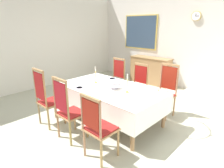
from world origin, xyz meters
TOP-DOWN VIEW (x-y plane):
  - ground at (0.00, 0.00)m, footprint 6.41×5.99m
  - back_wall at (0.00, 3.03)m, footprint 6.41×0.08m
  - left_wall at (-3.25, 0.00)m, footprint 0.08×5.99m
  - dining_table at (0.00, -0.20)m, footprint 2.18×1.21m
  - tablecloth at (0.00, -0.20)m, footprint 2.20×1.23m
  - chair_south_a at (-0.76, -1.21)m, footprint 0.44×0.42m
  - chair_north_a at (-0.76, 0.82)m, footprint 0.44×0.42m
  - chair_south_b at (-0.04, -1.21)m, footprint 0.44×0.42m
  - chair_north_b at (-0.04, 0.81)m, footprint 0.44×0.42m
  - chair_south_c at (0.72, -1.20)m, footprint 0.44×0.42m
  - chair_north_c at (0.72, 0.82)m, footprint 0.44×0.42m
  - soup_tureen at (0.12, -0.20)m, footprint 0.26×0.26m
  - candlestick_west at (-0.45, -0.20)m, footprint 0.07×0.07m
  - candlestick_east at (0.45, -0.20)m, footprint 0.07×0.07m
  - bowl_near_left at (0.72, 0.30)m, footprint 0.17×0.17m
  - bowl_near_right at (-0.39, -0.68)m, footprint 0.15×0.15m
  - bowl_far_left at (-0.36, 0.24)m, footprint 0.15×0.15m
  - spoon_primary at (0.83, 0.33)m, footprint 0.06×0.17m
  - spoon_secondary at (-0.50, -0.66)m, footprint 0.05×0.18m
  - sideboard at (-0.87, 2.72)m, footprint 1.44×0.48m
  - mounted_clock at (0.38, 2.96)m, footprint 0.27×0.06m
  - framed_painting at (-1.53, 2.97)m, footprint 1.35×0.05m

SIDE VIEW (x-z plane):
  - ground at x=0.00m, z-range -0.04..0.00m
  - sideboard at x=-0.87m, z-range 0.00..0.91m
  - chair_south_c at x=0.72m, z-range 0.02..1.08m
  - chair_north_b at x=-0.04m, z-range 0.02..1.09m
  - chair_north_a at x=-0.76m, z-range 0.01..1.13m
  - chair_south_b at x=-0.04m, z-range 0.01..1.17m
  - chair_north_c at x=0.72m, z-range 0.01..1.17m
  - chair_south_a at x=-0.76m, z-range 0.00..1.20m
  - tablecloth at x=0.00m, z-range 0.43..0.84m
  - dining_table at x=0.00m, z-range 0.30..1.04m
  - spoon_primary at x=0.83m, z-range 0.74..0.75m
  - spoon_secondary at x=-0.50m, z-range 0.74..0.75m
  - bowl_near_right at x=-0.39m, z-range 0.74..0.77m
  - bowl_near_left at x=0.72m, z-range 0.75..0.78m
  - bowl_far_left at x=-0.36m, z-range 0.75..0.78m
  - soup_tureen at x=0.12m, z-range 0.74..0.95m
  - candlestick_east at x=0.45m, z-range 0.71..1.07m
  - candlestick_west at x=-0.45m, z-range 0.71..1.08m
  - back_wall at x=0.00m, z-range 0.00..3.19m
  - left_wall at x=-3.25m, z-range 0.00..3.19m
  - framed_painting at x=-1.53m, z-range 1.12..2.30m
  - mounted_clock at x=0.38m, z-range 2.07..2.34m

